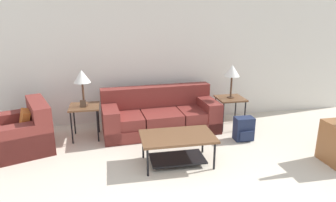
% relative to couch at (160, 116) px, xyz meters
% --- Properties ---
extents(wall_back, '(8.88, 0.06, 2.60)m').
position_rel_couch_xyz_m(wall_back, '(0.02, 0.67, 1.01)').
color(wall_back, silver).
rests_on(wall_back, ground_plane).
extents(couch, '(2.23, 1.07, 0.82)m').
position_rel_couch_xyz_m(couch, '(0.00, 0.00, 0.00)').
color(couch, maroon).
rests_on(couch, ground_plane).
extents(armchair, '(1.25, 1.29, 0.80)m').
position_rel_couch_xyz_m(armchair, '(-2.39, -0.39, -0.01)').
color(armchair, maroon).
rests_on(armchair, ground_plane).
extents(coffee_table, '(1.09, 0.68, 0.46)m').
position_rel_couch_xyz_m(coffee_table, '(0.04, -1.36, 0.04)').
color(coffee_table, brown).
rests_on(coffee_table, ground_plane).
extents(side_table_left, '(0.52, 0.52, 0.61)m').
position_rel_couch_xyz_m(side_table_left, '(-1.38, -0.09, 0.25)').
color(side_table_left, brown).
rests_on(side_table_left, ground_plane).
extents(side_table_right, '(0.52, 0.52, 0.61)m').
position_rel_couch_xyz_m(side_table_right, '(1.39, -0.09, 0.25)').
color(side_table_right, brown).
rests_on(side_table_right, ground_plane).
extents(table_lamp_left, '(0.29, 0.29, 0.65)m').
position_rel_couch_xyz_m(table_lamp_left, '(-1.38, -0.09, 0.83)').
color(table_lamp_left, '#472D1E').
rests_on(table_lamp_left, side_table_left).
extents(table_lamp_right, '(0.29, 0.29, 0.65)m').
position_rel_couch_xyz_m(table_lamp_right, '(1.39, -0.09, 0.83)').
color(table_lamp_right, '#472D1E').
rests_on(table_lamp_right, side_table_right).
extents(backpack, '(0.33, 0.29, 0.42)m').
position_rel_couch_xyz_m(backpack, '(1.40, -0.74, -0.09)').
color(backpack, '#1E2847').
rests_on(backpack, ground_plane).
extents(picture_frame, '(0.10, 0.04, 0.13)m').
position_rel_couch_xyz_m(picture_frame, '(-1.39, -0.17, 0.38)').
color(picture_frame, '#4C3828').
rests_on(picture_frame, side_table_left).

